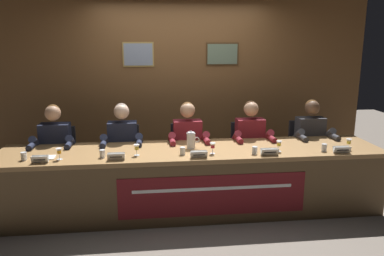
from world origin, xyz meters
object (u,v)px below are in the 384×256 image
water_cup_left (102,154)px  document_stack_far_left (45,158)px  water_cup_center (183,151)px  nameplate_far_left (40,159)px  nameplate_far_right (342,150)px  panelist_far_left (54,147)px  panelist_left (123,145)px  juice_glass_center (213,146)px  chair_center (187,159)px  water_pitcher_central (191,140)px  chair_far_left (60,163)px  nameplate_right (270,152)px  juice_glass_far_left (59,152)px  water_cup_far_right (324,148)px  water_cup_far_left (24,157)px  panelist_right (251,141)px  juice_glass_right (279,144)px  water_cup_right (255,151)px  juice_glass_left (137,148)px  chair_left (124,161)px  conference_table (194,170)px  juice_glass_far_right (349,142)px  panelist_far_right (312,139)px  nameplate_left (116,157)px  nameplate_center (199,154)px  chair_right (247,157)px

water_cup_left → document_stack_far_left: water_cup_left is taller
water_cup_center → nameplate_far_left: bearing=-175.2°
nameplate_far_right → panelist_far_left: bearing=166.6°
panelist_far_left → panelist_left: same height
panelist_left → juice_glass_center: panelist_left is taller
chair_center → water_pitcher_central: size_ratio=4.24×
chair_far_left → nameplate_right: chair_far_left is taller
juice_glass_far_left → water_cup_far_right: bearing=-0.5°
nameplate_far_left → water_cup_far_left: (-0.19, 0.12, -0.00)m
panelist_right → juice_glass_right: panelist_right is taller
juice_glass_right → nameplate_right: bearing=-138.4°
nameplate_right → water_cup_center: bearing=171.6°
water_cup_right → water_cup_far_right: (0.81, 0.02, 0.00)m
water_cup_far_right → water_pitcher_central: size_ratio=0.40×
juice_glass_center → water_cup_far_right: juice_glass_center is taller
juice_glass_left → water_cup_far_right: (2.11, -0.08, -0.05)m
chair_left → nameplate_far_right: chair_left is taller
conference_table → nameplate_right: 0.88m
juice_glass_right → water_cup_center: bearing=179.7°
water_cup_left → water_cup_center: bearing=0.4°
water_pitcher_central → panelist_far_left: bearing=166.6°
chair_center → nameplate_right: chair_center is taller
water_cup_left → juice_glass_far_right: bearing=-0.2°
water_cup_center → panelist_far_right: panelist_far_right is taller
juice_glass_far_right → document_stack_far_left: (-3.39, 0.05, -0.08)m
conference_table → juice_glass_far_left: (-1.44, -0.11, 0.30)m
nameplate_left → panelist_far_left: bearing=137.0°
conference_table → nameplate_far_right: size_ratio=22.79×
chair_far_left → panelist_right: (2.46, -0.20, 0.28)m
juice_glass_left → water_cup_right: (1.29, -0.10, -0.05)m
nameplate_right → water_cup_right: water_cup_right is taller
juice_glass_left → chair_center: size_ratio=0.14×
chair_far_left → panelist_far_right: bearing=-3.5°
panelist_far_left → juice_glass_far_right: (3.43, -0.64, 0.13)m
water_cup_left → chair_center: (0.99, 0.83, -0.36)m
nameplate_left → juice_glass_right: size_ratio=1.45×
panelist_far_left → water_cup_center: bearing=-22.6°
juice_glass_far_right → water_cup_far_left: bearing=179.8°
chair_center → water_cup_center: bearing=-98.8°
juice_glass_center → document_stack_far_left: size_ratio=0.58×
juice_glass_left → water_cup_far_right: juice_glass_left is taller
chair_center → water_cup_right: chair_center is taller
nameplate_left → document_stack_far_left: nameplate_left is taller
water_cup_far_left → document_stack_far_left: 0.21m
juice_glass_right → panelist_far_right: panelist_far_right is taller
juice_glass_center → water_cup_center: size_ratio=1.46×
conference_table → juice_glass_left: juice_glass_left is taller
nameplate_center → water_cup_center: bearing=138.5°
chair_far_left → chair_center: (1.64, 0.00, 0.00)m
chair_right → nameplate_center: bearing=-129.0°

